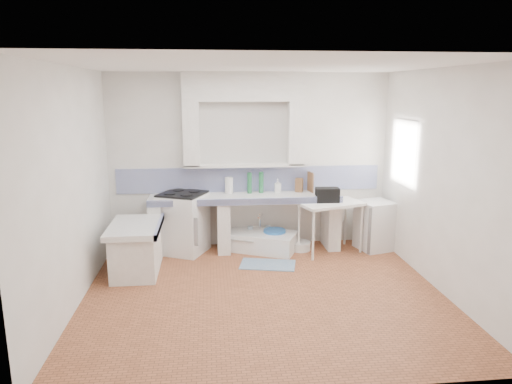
{
  "coord_description": "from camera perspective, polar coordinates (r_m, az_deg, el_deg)",
  "views": [
    {
      "loc": [
        -0.66,
        -5.46,
        2.52
      ],
      "look_at": [
        0.0,
        1.0,
        1.1
      ],
      "focal_mm": 32.74,
      "sensor_mm": 36.0,
      "label": 1
    }
  ],
  "objects": [
    {
      "name": "bucket_orange",
      "position": [
        7.43,
        1.26,
        -6.56
      ],
      "size": [
        0.29,
        0.29,
        0.23
      ],
      "primitive_type": "cylinder",
      "rotation": [
        0.0,
        0.0,
        0.16
      ],
      "color": "orange",
      "rests_on": "ground"
    },
    {
      "name": "bucket_red",
      "position": [
        7.55,
        -2.16,
        -6.04
      ],
      "size": [
        0.32,
        0.32,
        0.29
      ],
      "primitive_type": "cylinder",
      "rotation": [
        0.0,
        0.0,
        0.04
      ],
      "color": "#B51217",
      "rests_on": "ground"
    },
    {
      "name": "counter_pier_left",
      "position": [
        7.52,
        -12.04,
        -4.26
      ],
      "size": [
        0.2,
        0.55,
        0.82
      ],
      "primitive_type": "cube",
      "color": "white",
      "rests_on": "ground"
    },
    {
      "name": "sink",
      "position": [
        7.55,
        0.64,
        -6.11
      ],
      "size": [
        1.24,
        0.99,
        0.26
      ],
      "primitive_type": "cube",
      "rotation": [
        0.0,
        0.0,
        -0.43
      ],
      "color": "white",
      "rests_on": "ground"
    },
    {
      "name": "backsplash",
      "position": [
        7.61,
        -0.75,
        1.58
      ],
      "size": [
        4.27,
        0.03,
        0.4
      ],
      "primitive_type": "cube",
      "color": "navy",
      "rests_on": "ground"
    },
    {
      "name": "rug",
      "position": [
        6.96,
        1.45,
        -8.85
      ],
      "size": [
        0.88,
        0.62,
        0.01
      ],
      "primitive_type": "cube",
      "rotation": [
        0.0,
        0.0,
        -0.23
      ],
      "color": "#295B8C",
      "rests_on": "ground"
    },
    {
      "name": "soap_bottle",
      "position": [
        7.55,
        2.66,
        0.77
      ],
      "size": [
        0.1,
        0.1,
        0.22
      ],
      "primitive_type": "imported",
      "rotation": [
        0.0,
        0.0,
        -0.04
      ],
      "color": "white",
      "rests_on": "counter_slab"
    },
    {
      "name": "basin_white",
      "position": [
        7.6,
        5.4,
        -6.56
      ],
      "size": [
        0.45,
        0.45,
        0.13
      ],
      "primitive_type": "cylinder",
      "rotation": [
        0.0,
        0.0,
        -0.41
      ],
      "color": "white",
      "rests_on": "ground"
    },
    {
      "name": "paper_towel",
      "position": [
        7.47,
        -3.32,
        0.8
      ],
      "size": [
        0.16,
        0.16,
        0.26
      ],
      "primitive_type": "cylinder",
      "rotation": [
        0.0,
        0.0,
        0.24
      ],
      "color": "white",
      "rests_on": "counter_slab"
    },
    {
      "name": "black_bag",
      "position": [
        7.36,
        8.7,
        -0.35
      ],
      "size": [
        0.36,
        0.22,
        0.22
      ],
      "primitive_type": "cube",
      "rotation": [
        0.0,
        0.0,
        -0.04
      ],
      "color": "black",
      "rests_on": "side_table"
    },
    {
      "name": "peninsula_base",
      "position": [
        6.82,
        -14.38,
        -6.99
      ],
      "size": [
        0.6,
        1.0,
        0.62
      ],
      "primitive_type": "cube",
      "color": "white",
      "rests_on": "ground"
    },
    {
      "name": "counter_pier_right",
      "position": [
        7.72,
        9.13,
        -3.69
      ],
      "size": [
        0.2,
        0.55,
        0.82
      ],
      "primitive_type": "cube",
      "color": "white",
      "rests_on": "ground"
    },
    {
      "name": "counter_slab",
      "position": [
        7.38,
        -1.32,
        -0.68
      ],
      "size": [
        3.0,
        0.6,
        0.08
      ],
      "primitive_type": "cube",
      "color": "white",
      "rests_on": "ground"
    },
    {
      "name": "wall_left",
      "position": [
        5.8,
        -21.62,
        0.32
      ],
      "size": [
        0.0,
        4.5,
        4.5
      ],
      "primitive_type": "plane",
      "rotation": [
        1.57,
        0.0,
        1.57
      ],
      "color": "white",
      "rests_on": "ground"
    },
    {
      "name": "ceiling",
      "position": [
        5.51,
        1.09,
        15.24
      ],
      "size": [
        4.5,
        4.5,
        0.0
      ],
      "primitive_type": "plane",
      "rotation": [
        3.14,
        0.0,
        0.0
      ],
      "color": "white",
      "rests_on": "ground"
    },
    {
      "name": "stove",
      "position": [
        7.46,
        -8.88,
        -3.81
      ],
      "size": [
        0.86,
        0.85,
        0.93
      ],
      "primitive_type": "cube",
      "rotation": [
        0.0,
        0.0,
        -0.43
      ],
      "color": "white",
      "rests_on": "ground"
    },
    {
      "name": "water_bottle_a",
      "position": [
        7.71,
        -0.69,
        -5.42
      ],
      "size": [
        0.11,
        0.11,
        0.34
      ],
      "primitive_type": "cylinder",
      "rotation": [
        0.0,
        0.0,
        -0.21
      ],
      "color": "silver",
      "rests_on": "ground"
    },
    {
      "name": "knife_block",
      "position": [
        7.61,
        5.28,
        0.85
      ],
      "size": [
        0.14,
        0.13,
        0.23
      ],
      "primitive_type": "cube",
      "rotation": [
        0.0,
        0.0,
        -0.44
      ],
      "color": "brown",
      "rests_on": "counter_slab"
    },
    {
      "name": "alcove_mass",
      "position": [
        7.36,
        -1.5,
        12.75
      ],
      "size": [
        1.9,
        0.25,
        0.45
      ],
      "primitive_type": "cube",
      "color": "white",
      "rests_on": "ground"
    },
    {
      "name": "counter_pier_mid",
      "position": [
        7.47,
        -3.99,
        -4.11
      ],
      "size": [
        0.2,
        0.55,
        0.82
      ],
      "primitive_type": "cube",
      "color": "white",
      "rests_on": "ground"
    },
    {
      "name": "fridge",
      "position": [
        7.77,
        14.35,
        -3.96
      ],
      "size": [
        0.63,
        0.63,
        0.79
      ],
      "primitive_type": "cube",
      "rotation": [
        0.0,
        0.0,
        0.27
      ],
      "color": "white",
      "rests_on": "ground"
    },
    {
      "name": "water_bottle_b",
      "position": [
        7.74,
        1.5,
        -5.35
      ],
      "size": [
        0.12,
        0.12,
        0.34
      ],
      "primitive_type": "cylinder",
      "rotation": [
        0.0,
        0.0,
        -0.4
      ],
      "color": "silver",
      "rests_on": "ground"
    },
    {
      "name": "counter_lip",
      "position": [
        7.1,
        -1.15,
        -1.19
      ],
      "size": [
        3.0,
        0.04,
        0.1
      ],
      "primitive_type": "cube",
      "color": "navy",
      "rests_on": "ground"
    },
    {
      "name": "cutting_board",
      "position": [
        7.64,
        6.67,
        1.23
      ],
      "size": [
        0.06,
        0.24,
        0.32
      ],
      "primitive_type": "cube",
      "rotation": [
        0.0,
        0.0,
        0.16
      ],
      "color": "brown",
      "rests_on": "counter_slab"
    },
    {
      "name": "wall_back",
      "position": [
        7.58,
        -0.77,
        3.83
      ],
      "size": [
        4.5,
        0.0,
        4.5
      ],
      "primitive_type": "plane",
      "rotation": [
        1.57,
        0.0,
        0.0
      ],
      "color": "white",
      "rests_on": "ground"
    },
    {
      "name": "peninsula_lip",
      "position": [
        6.67,
        -11.73,
        -4.13
      ],
      "size": [
        0.04,
        1.1,
        0.1
      ],
      "primitive_type": "cube",
      "color": "navy",
      "rests_on": "ground"
    },
    {
      "name": "green_bottle_a",
      "position": [
        7.47,
        -0.8,
        1.1
      ],
      "size": [
        0.07,
        0.07,
        0.33
      ],
      "primitive_type": "cylinder",
      "rotation": [
        0.0,
        0.0,
        0.02
      ],
      "color": "#236B3C",
      "rests_on": "counter_slab"
    },
    {
      "name": "bucket_blue",
      "position": [
        7.55,
        2.27,
        -5.84
      ],
      "size": [
        0.47,
        0.47,
        0.33
      ],
      "primitive_type": "cylinder",
      "rotation": [
        0.0,
        0.0,
        -0.43
      ],
      "color": "blue",
      "rests_on": "ground"
    },
    {
      "name": "green_bottle_b",
      "position": [
        7.5,
        0.64,
        1.17
      ],
      "size": [
        0.09,
        0.09,
        0.34
      ],
      "primitive_type": "cylinder",
      "rotation": [
        0.0,
        0.0,
        -0.19
      ],
      "color": "#236B3C",
      "rests_on": "counter_slab"
    },
    {
      "name": "wall_front",
      "position": [
        3.7,
        4.73,
        -5.34
      ],
      "size": [
        4.5,
        0.0,
        4.5
      ],
      "primitive_type": "plane",
      "rotation": [
        -1.57,
        0.0,
        0.0
      ],
      "color": "white",
      "rests_on": "ground"
    },
    {
      "name": "window_frame",
      "position": [
        7.4,
        18.92,
        4.52
      ],
      "size": [
        0.35,
        0.86,
        1.06
      ],
      "primitive_type": "cube",
      "color": "#351E11",
      "rests_on": "ground"
    },
    {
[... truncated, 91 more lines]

